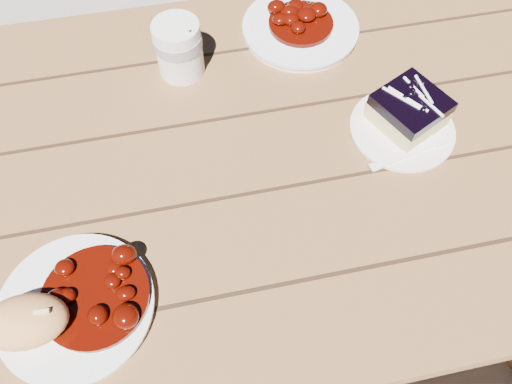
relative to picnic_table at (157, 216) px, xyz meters
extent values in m
plane|color=gray|center=(0.00, 0.00, -0.59)|extent=(60.00, 60.00, 0.00)
cube|color=brown|center=(0.00, 0.00, 0.14)|extent=(2.00, 0.80, 0.05)
cube|color=brown|center=(0.88, 0.32, -0.24)|extent=(0.07, 0.07, 0.70)
cube|color=brown|center=(0.00, 0.65, -0.15)|extent=(1.80, 0.25, 0.04)
cube|color=brown|center=(0.80, 0.65, -0.38)|extent=(0.06, 0.06, 0.42)
cylinder|color=white|center=(-0.11, -0.22, 0.17)|extent=(0.21, 0.21, 0.02)
ellipsoid|color=#E29A57|center=(-0.16, -0.24, 0.21)|extent=(0.12, 0.08, 0.06)
cylinder|color=white|center=(0.45, -0.01, 0.17)|extent=(0.17, 0.17, 0.01)
cube|color=#D6C275|center=(0.46, 0.00, 0.19)|extent=(0.14, 0.14, 0.03)
cube|color=black|center=(0.46, 0.00, 0.22)|extent=(0.14, 0.14, 0.02)
cylinder|color=white|center=(0.10, 0.21, 0.21)|extent=(0.08, 0.08, 0.10)
cylinder|color=white|center=(0.34, 0.27, 0.17)|extent=(0.22, 0.22, 0.02)
camera|label=1|loc=(0.10, -0.48, 0.85)|focal=35.00mm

